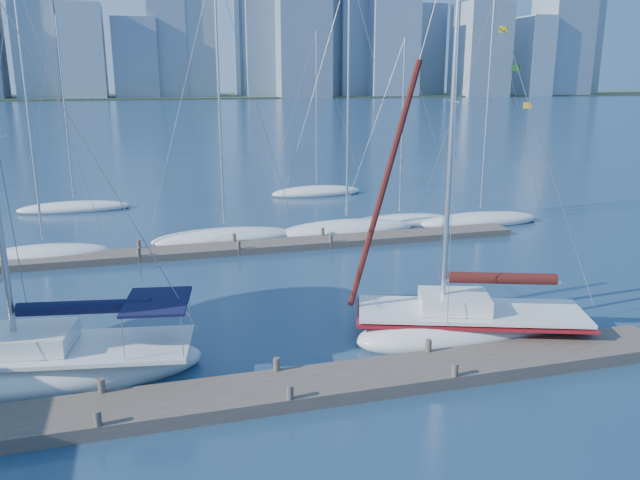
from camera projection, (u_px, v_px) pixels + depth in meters
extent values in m
plane|color=#162D48|center=(283.00, 396.00, 18.07)|extent=(700.00, 700.00, 0.00)
cube|color=#4A3F36|center=(283.00, 390.00, 18.02)|extent=(26.00, 2.00, 0.40)
cube|color=#4A3F36|center=(255.00, 247.00, 33.46)|extent=(30.00, 1.80, 0.36)
cube|color=#38472D|center=(147.00, 97.00, 316.21)|extent=(800.00, 100.00, 1.50)
ellipsoid|color=silver|center=(55.00, 371.00, 19.06)|extent=(9.27, 4.35, 1.56)
cube|color=silver|center=(52.00, 349.00, 18.87)|extent=(8.59, 4.01, 0.13)
cube|color=silver|center=(29.00, 339.00, 18.72)|extent=(2.78, 2.28, 0.57)
cylinder|color=silver|center=(85.00, 311.00, 18.68)|extent=(4.18, 0.80, 0.10)
cylinder|color=black|center=(84.00, 307.00, 18.66)|extent=(3.90, 1.05, 0.42)
cube|color=black|center=(157.00, 301.00, 18.85)|extent=(2.26, 2.76, 0.08)
ellipsoid|color=silver|center=(469.00, 329.00, 22.26)|extent=(8.95, 5.45, 1.49)
cube|color=silver|center=(471.00, 311.00, 22.08)|extent=(8.29, 5.03, 0.12)
cube|color=silver|center=(454.00, 301.00, 22.03)|extent=(2.85, 2.50, 0.55)
cylinder|color=silver|center=(452.00, 122.00, 20.48)|extent=(0.18, 0.18, 13.13)
cylinder|color=silver|center=(502.00, 281.00, 21.73)|extent=(3.84, 1.43, 0.10)
cylinder|color=#460F11|center=(502.00, 278.00, 21.71)|extent=(3.63, 1.61, 0.40)
cube|color=maroon|center=(470.00, 316.00, 22.12)|extent=(8.50, 5.20, 0.10)
ellipsoid|color=silver|center=(45.00, 255.00, 31.76)|extent=(6.90, 4.27, 1.11)
cylinder|color=silver|center=(28.00, 109.00, 29.93)|extent=(0.12, 0.12, 13.00)
ellipsoid|color=silver|center=(225.00, 238.00, 35.12)|extent=(8.31, 3.25, 1.17)
cylinder|color=silver|center=(219.00, 99.00, 33.20)|extent=(0.13, 0.13, 13.64)
ellipsoid|color=silver|center=(347.00, 230.00, 36.91)|extent=(8.54, 4.16, 1.26)
cylinder|color=silver|center=(348.00, 97.00, 34.98)|extent=(0.14, 0.14, 13.55)
ellipsoid|color=silver|center=(399.00, 222.00, 39.22)|extent=(7.25, 3.87, 1.01)
cylinder|color=silver|center=(402.00, 127.00, 37.74)|extent=(0.11, 0.11, 10.37)
ellipsoid|color=silver|center=(480.00, 221.00, 39.43)|extent=(8.29, 3.21, 1.12)
cylinder|color=silver|center=(487.00, 109.00, 37.68)|extent=(0.12, 0.12, 12.33)
ellipsoid|color=silver|center=(75.00, 208.00, 43.43)|extent=(7.73, 4.82, 0.99)
cylinder|color=silver|center=(65.00, 110.00, 41.74)|extent=(0.11, 0.11, 12.02)
ellipsoid|color=silver|center=(317.00, 192.00, 49.34)|extent=(7.37, 2.74, 1.09)
cylinder|color=silver|center=(317.00, 109.00, 47.70)|extent=(0.12, 0.12, 11.44)
cube|color=#84909F|center=(38.00, 50.00, 288.40)|extent=(14.54, 17.61, 43.56)
cube|color=#7E8FA3|center=(83.00, 52.00, 271.66)|extent=(17.78, 19.81, 40.23)
cube|color=slate|center=(136.00, 59.00, 279.66)|extent=(19.10, 16.86, 35.06)
cube|color=#84909F|center=(190.00, 2.00, 282.65)|extent=(19.63, 14.99, 85.47)
cube|color=#7E8FA3|center=(251.00, 14.00, 305.64)|extent=(14.97, 17.46, 78.99)
cube|color=slate|center=(302.00, 25.00, 287.88)|extent=(24.38, 18.95, 66.21)
cube|color=#84909F|center=(334.00, 41.00, 309.83)|extent=(14.54, 17.11, 54.44)
cube|color=#7E8FA3|center=(391.00, 47.00, 303.01)|extent=(23.46, 18.80, 47.55)
cube|color=slate|center=(424.00, 51.00, 339.13)|extent=(17.81, 17.52, 47.30)
cube|color=#84909F|center=(480.00, 50.00, 315.33)|extent=(23.13, 23.94, 45.52)
cube|color=#7E8FA3|center=(532.00, 57.00, 324.14)|extent=(13.39, 21.38, 39.87)
cube|color=slate|center=(564.00, 13.00, 326.60)|extent=(24.12, 23.60, 84.54)
cube|color=#84909F|center=(582.00, 37.00, 354.44)|extent=(15.19, 17.08, 63.68)
cube|color=slate|center=(164.00, 1.00, 280.17)|extent=(16.46, 18.00, 85.36)
cube|color=slate|center=(354.00, 22.00, 305.55)|extent=(16.56, 18.00, 71.52)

